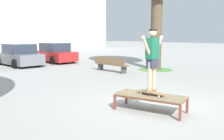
% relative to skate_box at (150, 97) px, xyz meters
% --- Properties ---
extents(ground_plane, '(120.00, 120.00, 0.00)m').
position_rel_skate_box_xyz_m(ground_plane, '(0.51, 0.28, -0.41)').
color(ground_plane, '#A8A8A3').
extents(skate_box, '(1.22, 2.03, 0.46)m').
position_rel_skate_box_xyz_m(skate_box, '(0.00, 0.00, 0.00)').
color(skate_box, brown).
rests_on(skate_box, ground).
extents(skateboard, '(0.26, 0.81, 0.09)m').
position_rel_skate_box_xyz_m(skateboard, '(0.01, -0.03, 0.12)').
color(skateboard, '#9E754C').
rests_on(skateboard, skate_box).
extents(skater, '(1.00, 0.30, 1.69)m').
position_rel_skate_box_xyz_m(skater, '(0.01, -0.03, 1.12)').
color(skater, beige).
rests_on(skater, skateboard).
extents(grass_patch_near_right, '(2.07, 2.07, 0.01)m').
position_rel_skate_box_xyz_m(grass_patch_near_right, '(6.94, 4.80, -0.41)').
color(grass_patch_near_right, '#519342').
rests_on(grass_patch_near_right, ground).
extents(car_grey, '(1.96, 4.22, 1.50)m').
position_rel_skate_box_xyz_m(car_grey, '(1.88, 12.60, 0.28)').
color(car_grey, slate).
rests_on(car_grey, ground).
extents(car_red, '(1.99, 4.24, 1.50)m').
position_rel_skate_box_xyz_m(car_red, '(4.81, 12.84, 0.28)').
color(car_red, red).
rests_on(car_red, ground).
extents(park_bench, '(0.45, 2.40, 0.83)m').
position_rel_skate_box_xyz_m(park_bench, '(4.38, 6.06, 0.03)').
color(park_bench, brown).
rests_on(park_bench, ground).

